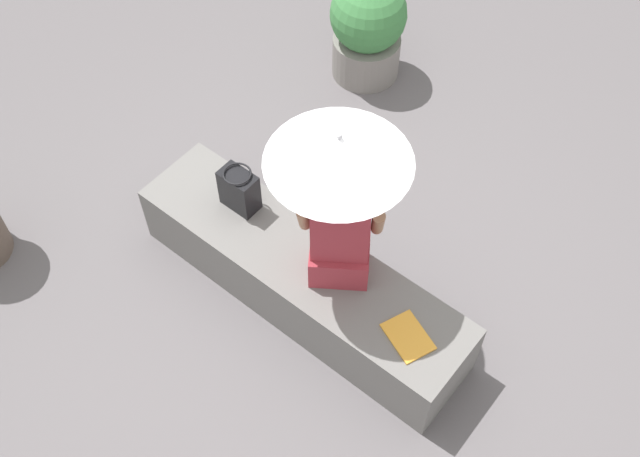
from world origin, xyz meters
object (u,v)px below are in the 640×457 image
handbag_black (239,190)px  planter_far (368,28)px  person_seated (340,231)px  parasol (339,150)px  magazine (408,337)px

handbag_black → planter_far: bearing=-77.4°
person_seated → parasol: bearing=-19.4°
handbag_black → magazine: 1.36m
handbag_black → parasol: bearing=-178.5°
handbag_black → planter_far: (0.42, -1.87, -0.16)m
handbag_black → planter_far: planter_far is taller
person_seated → parasol: size_ratio=0.80×
magazine → person_seated: bearing=11.1°
handbag_black → planter_far: size_ratio=0.35×
parasol → handbag_black: size_ratio=3.73×
person_seated → planter_far: person_seated is taller
magazine → parasol: bearing=10.5°
planter_far → handbag_black: bearing=102.6°
handbag_black → planter_far: 1.92m
person_seated → parasol: 0.62m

